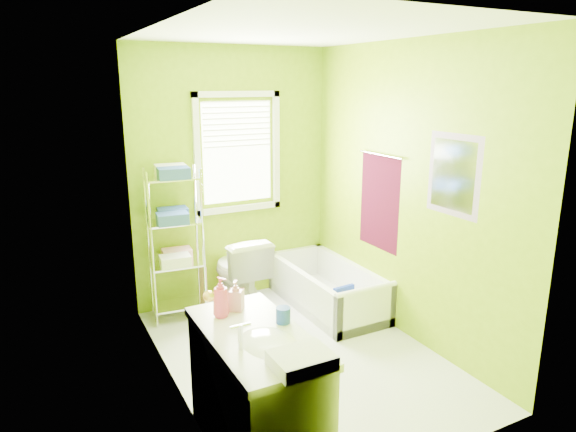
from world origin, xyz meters
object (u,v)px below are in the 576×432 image
bathtub (329,294)px  toilet (239,273)px  wire_shelf_unit (176,228)px  vanity (257,389)px

bathtub → toilet: (-0.82, 0.38, 0.25)m
toilet → wire_shelf_unit: (-0.59, 0.10, 0.52)m
vanity → wire_shelf_unit: size_ratio=0.74×
bathtub → vanity: size_ratio=1.26×
vanity → wire_shelf_unit: 2.13m
bathtub → wire_shelf_unit: 1.68m
bathtub → toilet: size_ratio=1.78×
toilet → vanity: 2.09m
toilet → wire_shelf_unit: size_ratio=0.53×
toilet → vanity: vanity is taller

